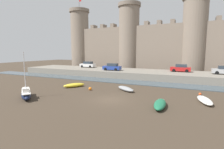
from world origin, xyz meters
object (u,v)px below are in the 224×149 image
rowboat_near_channel_right (74,85)px  rowboat_midflat_centre (160,104)px  car_quay_west (88,65)px  car_quay_east (112,67)px  mooring_buoy_near_shore (200,94)px  mooring_buoy_near_channel (90,89)px  sailboat_midflat_left (26,94)px  rowboat_midflat_right (205,100)px  car_quay_centre_east (181,68)px  car_quay_centre_west (224,70)px  rowboat_foreground_left (126,89)px

rowboat_near_channel_right → rowboat_midflat_centre: (14.61, -4.75, 0.03)m
car_quay_west → car_quay_east: (9.22, -4.00, 0.00)m
mooring_buoy_near_shore → mooring_buoy_near_channel: mooring_buoy_near_channel is taller
car_quay_west → car_quay_east: size_ratio=1.00×
sailboat_midflat_left → mooring_buoy_near_channel: sailboat_midflat_left is taller
rowboat_near_channel_right → car_quay_west: bearing=116.3°
car_quay_west → rowboat_midflat_right: bearing=-33.5°
car_quay_centre_east → mooring_buoy_near_channel: bearing=-122.4°
car_quay_centre_east → car_quay_centre_west: bearing=-7.0°
rowboat_near_channel_right → car_quay_west: car_quay_west is taller
rowboat_near_channel_right → sailboat_midflat_left: bearing=-98.1°
rowboat_midflat_centre → car_quay_east: size_ratio=0.94×
car_quay_west → car_quay_centre_east: size_ratio=1.00×
car_quay_west → car_quay_centre_east: bearing=-0.8°
rowboat_foreground_left → car_quay_centre_west: car_quay_centre_west is taller
sailboat_midflat_left → rowboat_foreground_left: 13.42m
rowboat_near_channel_right → sailboat_midflat_left: 8.24m
mooring_buoy_near_shore → car_quay_west: size_ratio=0.09×
car_quay_east → car_quay_centre_west: 22.52m
rowboat_midflat_right → mooring_buoy_near_shore: rowboat_midflat_right is taller
mooring_buoy_near_channel → car_quay_west: (-12.29, 18.37, 2.02)m
car_quay_east → car_quay_centre_west: (22.36, 2.69, 0.00)m
rowboat_midflat_centre → mooring_buoy_near_channel: 11.60m
car_quay_centre_east → car_quay_west: bearing=179.2°
rowboat_foreground_left → car_quay_east: (-8.01, 12.41, 1.93)m
rowboat_midflat_centre → mooring_buoy_near_shore: bearing=61.8°
rowboat_midflat_centre → car_quay_centre_east: car_quay_centre_east is taller
rowboat_foreground_left → mooring_buoy_near_channel: (-4.95, -1.96, -0.08)m
mooring_buoy_near_shore → car_quay_centre_east: car_quay_centre_east is taller
mooring_buoy_near_shore → car_quay_centre_east: 15.04m
sailboat_midflat_left → rowboat_midflat_centre: bearing=12.2°
rowboat_midflat_right → rowboat_foreground_left: rowboat_foreground_left is taller
car_quay_centre_east → sailboat_midflat_left: bearing=-122.8°
car_quay_west → car_quay_centre_east: (23.73, -0.34, 0.00)m
rowboat_foreground_left → mooring_buoy_near_channel: bearing=-158.4°
sailboat_midflat_left → mooring_buoy_near_shore: sailboat_midflat_left is taller
rowboat_midflat_centre → rowboat_near_channel_right: bearing=162.0°
car_quay_east → rowboat_midflat_right: bearing=-37.9°
rowboat_midflat_right → mooring_buoy_near_channel: size_ratio=8.27×
rowboat_foreground_left → car_quay_centre_west: size_ratio=0.88×
mooring_buoy_near_channel → car_quay_west: size_ratio=0.12×
mooring_buoy_near_shore → rowboat_foreground_left: bearing=-171.0°
rowboat_midflat_right → car_quay_west: (-27.57, 18.28, 1.96)m
rowboat_near_channel_right → sailboat_midflat_left: sailboat_midflat_left is taller
car_quay_west → car_quay_centre_west: (31.58, -1.31, 0.00)m
car_quay_centre_east → car_quay_centre_west: (7.85, -0.97, 0.00)m
sailboat_midflat_left → car_quay_centre_west: bearing=45.2°
mooring_buoy_near_channel → car_quay_centre_east: (11.44, 18.02, 2.02)m
rowboat_midflat_centre → car_quay_west: (-23.24, 22.20, 1.90)m
mooring_buoy_near_channel → car_quay_east: 14.83m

